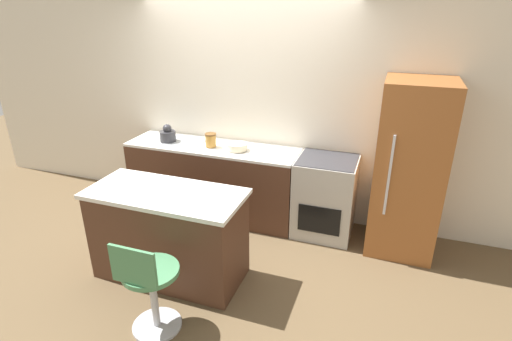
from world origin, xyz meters
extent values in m
plane|color=brown|center=(0.00, 0.00, 0.00)|extent=(14.00, 14.00, 0.00)
cube|color=silver|center=(0.00, 0.66, 1.30)|extent=(8.00, 0.06, 2.60)
cube|color=#4C2D1E|center=(-0.31, 0.32, 0.43)|extent=(2.08, 0.61, 0.86)
cube|color=white|center=(-0.31, 0.32, 0.88)|extent=(2.08, 0.61, 0.03)
cube|color=#9EA3A8|center=(-0.68, 0.32, 0.90)|extent=(0.44, 0.33, 0.01)
cube|color=#4C2D1E|center=(-0.18, -0.95, 0.43)|extent=(1.39, 0.62, 0.85)
cube|color=white|center=(-0.18, -0.95, 0.87)|extent=(1.45, 0.66, 0.04)
cube|color=#B7B2A8|center=(1.06, 0.32, 0.45)|extent=(0.65, 0.61, 0.89)
cube|color=black|center=(1.06, 0.01, 0.31)|extent=(0.46, 0.01, 0.31)
cube|color=#333338|center=(1.06, 0.32, 0.90)|extent=(0.62, 0.57, 0.01)
cube|color=#995628|center=(1.89, 0.30, 0.90)|extent=(0.66, 0.66, 1.81)
cube|color=silver|center=(1.71, -0.05, 0.95)|extent=(0.02, 0.02, 0.81)
cylinder|color=#B7B7BC|center=(0.06, -1.61, 0.01)|extent=(0.40, 0.40, 0.02)
cylinder|color=#B7B7BC|center=(0.06, -1.61, 0.27)|extent=(0.06, 0.06, 0.53)
cylinder|color=#478456|center=(0.06, -1.61, 0.55)|extent=(0.45, 0.45, 0.04)
cube|color=#478456|center=(0.06, -1.80, 0.73)|extent=(0.38, 0.02, 0.31)
cylinder|color=#333338|center=(-0.88, 0.27, 0.96)|extent=(0.19, 0.19, 0.12)
sphere|color=#333338|center=(-0.88, 0.27, 1.06)|extent=(0.11, 0.11, 0.11)
cylinder|color=beige|center=(0.03, 0.27, 0.94)|extent=(0.23, 0.23, 0.08)
cylinder|color=#B77F33|center=(-0.31, 0.27, 0.97)|extent=(0.13, 0.13, 0.14)
cylinder|color=brown|center=(-0.31, 0.27, 1.05)|extent=(0.13, 0.13, 0.02)
camera|label=1|loc=(1.67, -3.72, 2.48)|focal=28.00mm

